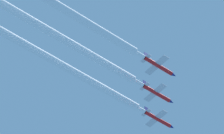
% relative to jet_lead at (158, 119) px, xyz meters
% --- Properties ---
extents(jet_lead, '(8.62, 12.55, 3.02)m').
position_rel_jet_lead_xyz_m(jet_lead, '(0.00, 0.00, 0.00)').
color(jet_lead, red).
extents(jet_second_echelon, '(8.62, 12.55, 3.02)m').
position_rel_jet_lead_xyz_m(jet_second_echelon, '(8.99, -8.21, -0.80)').
color(jet_second_echelon, red).
extents(jet_third_echelon, '(8.62, 12.55, 3.02)m').
position_rel_jet_lead_xyz_m(jet_third_echelon, '(19.07, -16.25, -2.54)').
color(jet_third_echelon, red).
extents(smoke_trail_lead, '(2.35, 78.82, 2.35)m').
position_rel_jet_lead_xyz_m(smoke_trail_lead, '(0.00, -45.12, -0.03)').
color(smoke_trail_lead, white).
extents(smoke_trail_second_echelon, '(2.35, 95.92, 2.35)m').
position_rel_jet_lead_xyz_m(smoke_trail_second_echelon, '(8.99, -61.86, -0.83)').
color(smoke_trail_second_echelon, white).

